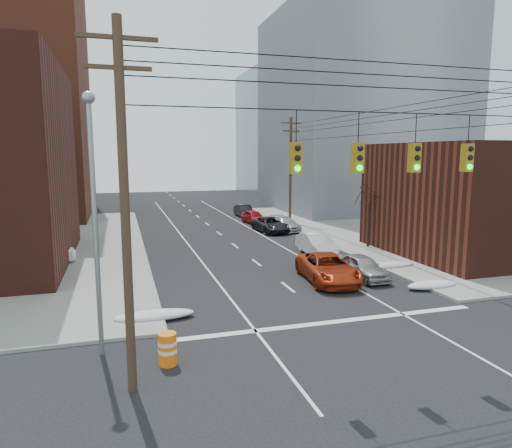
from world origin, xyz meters
TOP-DOWN VIEW (x-y plane):
  - ground at (0.00, 0.00)m, footprint 160.00×160.00m
  - sidewalk_ne at (27.00, 27.00)m, footprint 40.00×40.00m
  - building_brick_far at (-26.00, 74.00)m, footprint 22.00×18.00m
  - building_office at (22.00, 44.00)m, footprint 22.00×20.00m
  - building_glass at (24.00, 70.00)m, footprint 20.00×18.00m
  - building_storefront at (18.00, 16.00)m, footprint 16.00×12.00m
  - utility_pole_left at (-8.50, 3.00)m, footprint 2.20×0.28m
  - utility_pole_far at (8.50, 34.00)m, footprint 2.20×0.28m
  - traffic_signals at (0.10, 2.97)m, footprint 17.00×0.42m
  - street_light at (-9.50, 6.00)m, footprint 0.44×0.44m
  - bare_tree at (9.59, 20.00)m, footprint 2.09×2.20m
  - snow_nw at (-7.40, 9.00)m, footprint 3.50×1.08m
  - snow_ne at (7.40, 9.50)m, footprint 3.00×1.08m
  - snow_east_far at (7.40, 14.00)m, footprint 4.00×1.08m
  - red_pickup at (2.61, 12.48)m, footprint 3.18×5.85m
  - parked_car_a at (4.80, 12.47)m, footprint 1.96×4.24m
  - parked_car_b at (4.80, 18.86)m, footprint 1.93×4.89m
  - parked_car_c at (4.80, 29.43)m, footprint 2.64×5.17m
  - parked_car_d at (6.40, 29.70)m, footprint 2.06×4.54m
  - parked_car_e at (4.80, 34.97)m, footprint 2.12×4.26m
  - parked_car_f at (5.19, 40.32)m, footprint 1.60×4.30m
  - lot_car_a at (-13.73, 21.25)m, footprint 4.27×1.71m
  - lot_car_b at (-15.96, 25.10)m, footprint 6.06×4.05m
  - lot_car_d at (-16.26, 26.71)m, footprint 4.41×1.78m
  - construction_barrel at (-7.28, 4.47)m, footprint 0.85×0.85m

SIDE VIEW (x-z plane):
  - ground at x=0.00m, z-range 0.00..0.00m
  - sidewalk_ne at x=27.00m, z-range 0.00..0.15m
  - snow_nw at x=-7.40m, z-range 0.00..0.42m
  - snow_ne at x=7.40m, z-range 0.00..0.42m
  - snow_east_far at x=7.40m, z-range 0.00..0.42m
  - construction_barrel at x=-7.28m, z-range 0.02..1.15m
  - parked_car_d at x=6.40m, z-range 0.00..1.29m
  - parked_car_e at x=4.80m, z-range 0.00..1.39m
  - parked_car_c at x=4.80m, z-range 0.00..1.40m
  - parked_car_f at x=5.19m, z-range 0.00..1.40m
  - parked_car_a at x=4.80m, z-range 0.00..1.41m
  - red_pickup at x=2.61m, z-range 0.00..1.56m
  - parked_car_b at x=4.80m, z-range 0.00..1.58m
  - lot_car_a at x=-13.73m, z-range 0.15..1.53m
  - lot_car_d at x=-16.26m, z-range 0.15..1.65m
  - lot_car_b at x=-15.96m, z-range 0.15..1.69m
  - bare_tree at x=9.59m, z-range -0.15..4.79m
  - building_storefront at x=18.00m, z-range 0.00..8.00m
  - street_light at x=-9.50m, z-range 0.88..10.20m
  - utility_pole_left at x=-8.50m, z-range 0.28..11.28m
  - utility_pole_far at x=8.50m, z-range 0.28..11.28m
  - building_brick_far at x=-26.00m, z-range 0.00..12.00m
  - traffic_signals at x=0.10m, z-range 6.16..8.18m
  - building_glass at x=24.00m, z-range 0.00..22.00m
  - building_office at x=22.00m, z-range 0.00..25.00m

